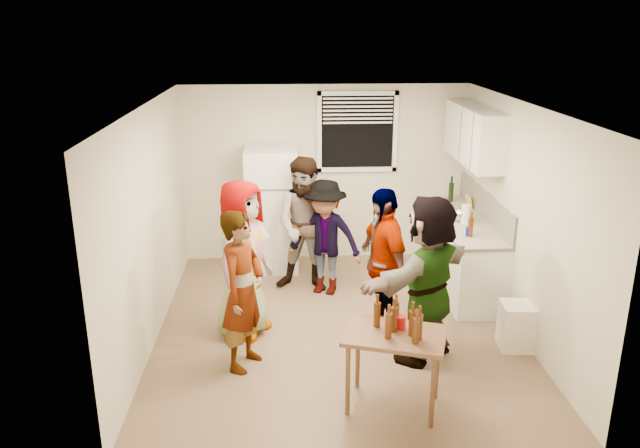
{
  "coord_description": "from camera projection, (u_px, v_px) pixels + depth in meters",
  "views": [
    {
      "loc": [
        -0.55,
        -6.35,
        3.32
      ],
      "look_at": [
        -0.18,
        0.27,
        1.15
      ],
      "focal_mm": 35.0,
      "sensor_mm": 36.0,
      "label": 1
    }
  ],
  "objects": [
    {
      "name": "upper_cabinets",
      "position": [
        474.0,
        135.0,
        7.86
      ],
      "size": [
        0.34,
        1.6,
        0.7
      ],
      "primitive_type": "cube",
      "color": "white",
      "rests_on": "room"
    },
    {
      "name": "paper_towel",
      "position": [
        465.0,
        223.0,
        7.81
      ],
      "size": [
        0.11,
        0.11,
        0.24
      ],
      "primitive_type": "cylinder",
      "color": "white",
      "rests_on": "countertop"
    },
    {
      "name": "picture_frame",
      "position": [
        469.0,
        202.0,
        8.44
      ],
      "size": [
        0.02,
        0.2,
        0.17
      ],
      "primitive_type": "cube",
      "color": "#F6C94D",
      "rests_on": "countertop"
    },
    {
      "name": "countertop",
      "position": [
        462.0,
        220.0,
        8.0
      ],
      "size": [
        0.64,
        2.22,
        0.04
      ],
      "primitive_type": "cube",
      "color": "#C2B699",
      "rests_on": "counter_lower"
    },
    {
      "name": "backsplash",
      "position": [
        485.0,
        205.0,
        7.95
      ],
      "size": [
        0.03,
        2.2,
        0.36
      ],
      "primitive_type": "cube",
      "color": "#ADA99E",
      "rests_on": "countertop"
    },
    {
      "name": "serving_table",
      "position": [
        392.0,
        406.0,
        5.64
      ],
      "size": [
        1.0,
        0.82,
        0.73
      ],
      "primitive_type": null,
      "rotation": [
        0.0,
        0.0,
        -0.31
      ],
      "color": "brown",
      "rests_on": "ground"
    },
    {
      "name": "room",
      "position": [
        337.0,
        327.0,
        7.09
      ],
      "size": [
        4.0,
        4.5,
        2.5
      ],
      "primitive_type": null,
      "color": "beige",
      "rests_on": "ground"
    },
    {
      "name": "counter_lower",
      "position": [
        460.0,
        253.0,
        8.14
      ],
      "size": [
        0.6,
        2.2,
        0.86
      ],
      "primitive_type": "cube",
      "color": "white",
      "rests_on": "ground"
    },
    {
      "name": "wine_bottle",
      "position": [
        450.0,
        202.0,
        8.75
      ],
      "size": [
        0.07,
        0.07,
        0.27
      ],
      "primitive_type": "cylinder",
      "color": "black",
      "rests_on": "countertop"
    },
    {
      "name": "trash_bin",
      "position": [
        516.0,
        326.0,
        6.58
      ],
      "size": [
        0.37,
        0.37,
        0.5
      ],
      "primitive_type": "cube",
      "rotation": [
        0.0,
        0.0,
        -0.1
      ],
      "color": "white",
      "rests_on": "ground"
    },
    {
      "name": "blue_cup",
      "position": [
        469.0,
        236.0,
        7.35
      ],
      "size": [
        0.08,
        0.08,
        0.11
      ],
      "primitive_type": "cylinder",
      "color": "#0908A2",
      "rests_on": "countertop"
    },
    {
      "name": "guest_grey",
      "position": [
        245.0,
        331.0,
        7.0
      ],
      "size": [
        1.95,
        1.58,
        0.56
      ],
      "primitive_type": "imported",
      "rotation": [
        0.0,
        0.0,
        1.08
      ],
      "color": "gray",
      "rests_on": "ground"
    },
    {
      "name": "red_cup",
      "position": [
        400.0,
        328.0,
        5.51
      ],
      "size": [
        0.09,
        0.09,
        0.12
      ],
      "primitive_type": "cylinder",
      "color": "#B00A0B",
      "rests_on": "serving_table"
    },
    {
      "name": "beer_bottle_table",
      "position": [
        411.0,
        335.0,
        5.39
      ],
      "size": [
        0.06,
        0.06,
        0.23
      ],
      "primitive_type": "cylinder",
      "color": "#47230C",
      "rests_on": "serving_table"
    },
    {
      "name": "guest_stripe",
      "position": [
        246.0,
        364.0,
        6.32
      ],
      "size": [
        1.73,
        1.22,
        0.39
      ],
      "primitive_type": "imported",
      "rotation": [
        0.0,
        0.0,
        1.14
      ],
      "color": "#141933",
      "rests_on": "ground"
    },
    {
      "name": "kettle",
      "position": [
        461.0,
        221.0,
        7.89
      ],
      "size": [
        0.31,
        0.28,
        0.22
      ],
      "primitive_type": null,
      "rotation": [
        0.0,
        0.0,
        -0.27
      ],
      "color": "silver",
      "rests_on": "countertop"
    },
    {
      "name": "guest_black",
      "position": [
        380.0,
        332.0,
        6.97
      ],
      "size": [
        1.88,
        1.42,
        0.41
      ],
      "primitive_type": "imported",
      "rotation": [
        0.0,
        0.0,
        -1.28
      ],
      "color": "black",
      "rests_on": "ground"
    },
    {
      "name": "window",
      "position": [
        357.0,
        132.0,
        8.64
      ],
      "size": [
        1.12,
        0.1,
        1.06
      ],
      "primitive_type": null,
      "color": "white",
      "rests_on": "room"
    },
    {
      "name": "guest_back_left",
      "position": [
        308.0,
        288.0,
        8.11
      ],
      "size": [
        1.19,
        1.88,
        0.66
      ],
      "primitive_type": "imported",
      "rotation": [
        0.0,
        0.0,
        -0.21
      ],
      "color": "#533322",
      "rests_on": "ground"
    },
    {
      "name": "beer_bottle_counter",
      "position": [
        470.0,
        237.0,
        7.33
      ],
      "size": [
        0.06,
        0.06,
        0.23
      ],
      "primitive_type": "cylinder",
      "color": "#47230C",
      "rests_on": "countertop"
    },
    {
      "name": "guest_back_right",
      "position": [
        325.0,
        292.0,
        8.01
      ],
      "size": [
        1.46,
        1.74,
        0.55
      ],
      "primitive_type": "imported",
      "rotation": [
        0.0,
        0.0,
        -0.4
      ],
      "color": "#38383C",
      "rests_on": "ground"
    },
    {
      "name": "guest_orange",
      "position": [
        424.0,
        356.0,
        6.49
      ],
      "size": [
        2.36,
        2.37,
        0.51
      ],
      "primitive_type": "imported",
      "rotation": [
        0.0,
        0.0,
        3.88
      ],
      "color": "#C26245",
      "rests_on": "ground"
    },
    {
      "name": "refrigerator",
      "position": [
        272.0,
        209.0,
        8.57
      ],
      "size": [
        0.7,
        0.7,
        1.7
      ],
      "primitive_type": "cube",
      "color": "white",
      "rests_on": "ground"
    }
  ]
}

